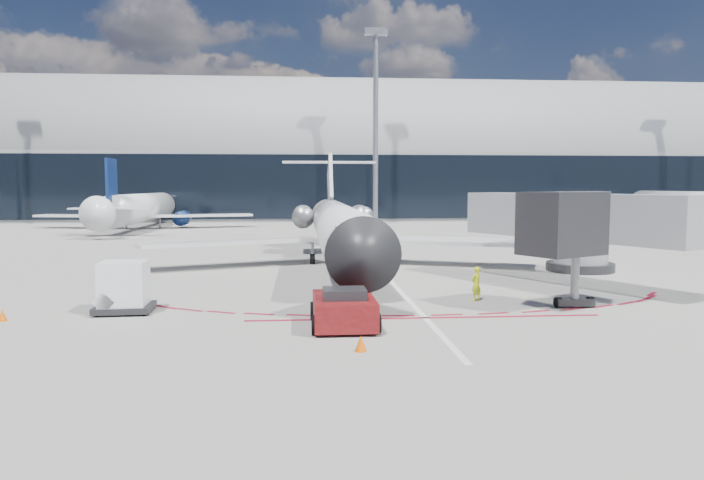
{
  "coord_description": "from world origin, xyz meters",
  "views": [
    {
      "loc": [
        -4.76,
        -35.3,
        5.15
      ],
      "look_at": [
        -2.01,
        -0.79,
        2.15
      ],
      "focal_mm": 32.0,
      "sensor_mm": 36.0,
      "label": 1
    }
  ],
  "objects": [
    {
      "name": "safety_cone_left",
      "position": [
        -16.18,
        -10.79,
        0.23
      ],
      "size": [
        0.33,
        0.33,
        0.46
      ],
      "primitive_type": "cone",
      "color": "#E95804",
      "rests_on": "ground"
    },
    {
      "name": "ramp_worker",
      "position": [
        3.0,
        -8.04,
        0.78
      ],
      "size": [
        0.68,
        0.63,
        1.55
      ],
      "primitive_type": "imported",
      "rotation": [
        0.0,
        0.0,
        3.75
      ],
      "color": "#E2F71A",
      "rests_on": "ground"
    },
    {
      "name": "regional_jet",
      "position": [
        -2.47,
        4.32,
        2.59
      ],
      "size": [
        25.14,
        31.0,
        7.76
      ],
      "color": "silver",
      "rests_on": "ground"
    },
    {
      "name": "apron_stop_bar",
      "position": [
        0.0,
        -11.5,
        0.01
      ],
      "size": [
        14.0,
        0.25,
        0.01
      ],
      "primitive_type": "cube",
      "color": "maroon",
      "rests_on": "ground"
    },
    {
      "name": "ground",
      "position": [
        0.0,
        0.0,
        0.0
      ],
      "size": [
        260.0,
        260.0,
        0.0
      ],
      "primitive_type": "plane",
      "color": "gray",
      "rests_on": "ground"
    },
    {
      "name": "jet_bridge",
      "position": [
        9.79,
        -3.01,
        3.01
      ],
      "size": [
        10.03,
        15.2,
        4.9
      ],
      "color": "gray",
      "rests_on": "ground"
    },
    {
      "name": "bg_airliner_1",
      "position": [
        -23.97,
        42.98,
        4.93
      ],
      "size": [
        30.48,
        32.27,
        9.86
      ],
      "primitive_type": null,
      "color": "silver",
      "rests_on": "ground"
    },
    {
      "name": "pushback_tug",
      "position": [
        -3.26,
        -12.72,
        0.65
      ],
      "size": [
        2.41,
        5.63,
        1.46
      ],
      "rotation": [
        0.0,
        0.0,
        0.0
      ],
      "color": "#4F0B0C",
      "rests_on": "ground"
    },
    {
      "name": "terminal_building",
      "position": [
        0.0,
        64.97,
        8.52
      ],
      "size": [
        150.0,
        24.15,
        24.0
      ],
      "color": "gray",
      "rests_on": "ground"
    },
    {
      "name": "apron_centerline",
      "position": [
        0.0,
        2.0,
        0.01
      ],
      "size": [
        0.25,
        40.0,
        0.01
      ],
      "primitive_type": "cube",
      "color": "silver",
      "rests_on": "ground"
    },
    {
      "name": "safety_cone_right",
      "position": [
        -2.96,
        -16.22,
        0.26
      ],
      "size": [
        0.37,
        0.37,
        0.51
      ],
      "primitive_type": "cone",
      "color": "#E95804",
      "rests_on": "ground"
    },
    {
      "name": "light_mast_centre",
      "position": [
        5.0,
        48.0,
        12.5
      ],
      "size": [
        0.7,
        0.7,
        25.0
      ],
      "primitive_type": "cylinder",
      "color": "gray",
      "rests_on": "ground"
    },
    {
      "name": "uld_container",
      "position": [
        -11.99,
        -9.49,
        1.04
      ],
      "size": [
        2.31,
        1.99,
        2.09
      ],
      "rotation": [
        0.0,
        0.0,
        0.05
      ],
      "color": "black",
      "rests_on": "ground"
    }
  ]
}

